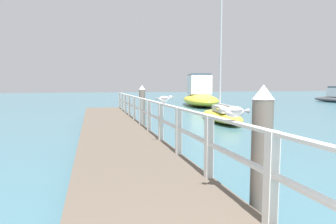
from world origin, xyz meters
name	(u,v)px	position (x,y,z in m)	size (l,w,h in m)	color
pier_deck	(115,134)	(0.00, 9.88, 0.19)	(2.29, 19.77, 0.39)	brown
pier_railing	(144,110)	(1.06, 9.88, 1.03)	(0.12, 18.29, 1.04)	silver
dock_piling_near	(261,155)	(1.44, 3.20, 0.97)	(0.29, 0.29, 1.92)	#6B6056
dock_piling_far	(142,106)	(1.44, 12.48, 0.97)	(0.29, 0.29, 1.92)	#6B6056
seagull_foreground	(234,111)	(1.05, 3.28, 1.56)	(0.48, 0.18, 0.21)	white
seagull_background	(164,99)	(1.07, 7.03, 1.56)	(0.48, 0.18, 0.21)	white
boat_0	(335,97)	(26.05, 25.69, 0.60)	(1.97, 5.75, 1.81)	#4C4C51
boat_2	(200,95)	(9.18, 24.89, 1.01)	(4.89, 9.34, 3.01)	gold
boat_4	(221,115)	(5.85, 13.42, 0.36)	(2.38, 5.40, 6.32)	gold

